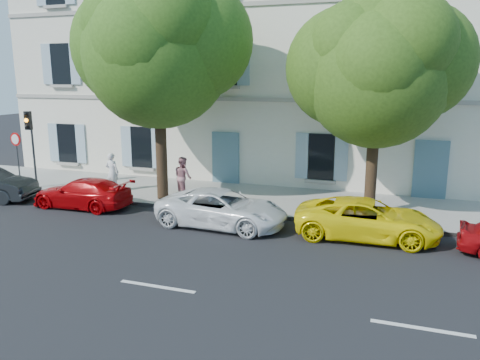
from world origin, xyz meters
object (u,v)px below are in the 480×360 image
(tree_left, at_px, (158,55))
(pedestrian_b, at_px, (183,177))
(pedestrian_a, at_px, (112,172))
(car_white_coupe, at_px, (222,208))
(car_red_coupe, at_px, (82,193))
(car_yellow_supercar, at_px, (367,219))
(road_sign, at_px, (17,149))
(traffic_light, at_px, (30,133))
(tree_right, at_px, (377,76))

(tree_left, bearing_deg, pedestrian_b, 37.10)
(pedestrian_a, bearing_deg, car_white_coupe, 158.82)
(tree_left, relative_size, pedestrian_a, 5.28)
(tree_left, bearing_deg, car_red_coupe, -145.25)
(car_yellow_supercar, bearing_deg, car_white_coupe, 92.37)
(road_sign, height_order, pedestrian_a, road_sign)
(car_yellow_supercar, height_order, traffic_light, traffic_light)
(car_red_coupe, bearing_deg, traffic_light, -113.02)
(tree_left, bearing_deg, pedestrian_a, 171.33)
(traffic_light, xyz_separation_m, road_sign, (-0.48, -0.35, -0.66))
(car_white_coupe, bearing_deg, car_yellow_supercar, -83.04)
(tree_left, bearing_deg, traffic_light, -178.18)
(car_white_coupe, bearing_deg, road_sign, 83.83)
(pedestrian_a, bearing_deg, traffic_light, 11.36)
(car_white_coupe, height_order, pedestrian_b, pedestrian_b)
(car_red_coupe, distance_m, tree_left, 6.07)
(car_yellow_supercar, relative_size, tree_left, 0.51)
(tree_right, relative_size, pedestrian_a, 4.55)
(traffic_light, height_order, pedestrian_b, traffic_light)
(traffic_light, bearing_deg, car_yellow_supercar, -6.55)
(car_red_coupe, relative_size, tree_left, 0.45)
(pedestrian_a, xyz_separation_m, pedestrian_b, (3.29, 0.11, -0.00))
(tree_left, bearing_deg, tree_right, 2.44)
(car_red_coupe, xyz_separation_m, pedestrian_a, (-0.07, 2.16, 0.41))
(car_white_coupe, height_order, tree_right, tree_right)
(tree_right, height_order, pedestrian_b, tree_right)
(car_white_coupe, relative_size, tree_right, 0.59)
(road_sign, bearing_deg, pedestrian_a, 13.03)
(car_red_coupe, height_order, road_sign, road_sign)
(car_white_coupe, distance_m, car_yellow_supercar, 4.76)
(car_red_coupe, distance_m, car_white_coupe, 5.97)
(car_yellow_supercar, height_order, road_sign, road_sign)
(traffic_light, relative_size, pedestrian_b, 2.04)
(car_yellow_supercar, distance_m, road_sign, 14.99)
(traffic_light, distance_m, road_sign, 0.89)
(tree_left, xyz_separation_m, road_sign, (-6.72, -0.55, -3.86))
(road_sign, distance_m, pedestrian_b, 7.53)
(car_white_coupe, relative_size, car_yellow_supercar, 1.00)
(tree_right, bearing_deg, road_sign, -176.53)
(car_white_coupe, xyz_separation_m, tree_left, (-3.41, 2.18, 5.18))
(tree_right, distance_m, traffic_light, 14.54)
(pedestrian_a, bearing_deg, road_sign, 15.07)
(tree_right, xyz_separation_m, traffic_light, (-14.33, -0.54, -2.40))
(car_yellow_supercar, bearing_deg, pedestrian_b, 70.86)
(road_sign, xyz_separation_m, pedestrian_b, (7.40, 1.06, -0.96))
(car_red_coupe, distance_m, car_yellow_supercar, 10.70)
(car_white_coupe, distance_m, traffic_light, 10.05)
(tree_left, distance_m, traffic_light, 7.02)
(car_white_coupe, bearing_deg, car_red_coupe, 88.95)
(tree_right, height_order, road_sign, tree_right)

